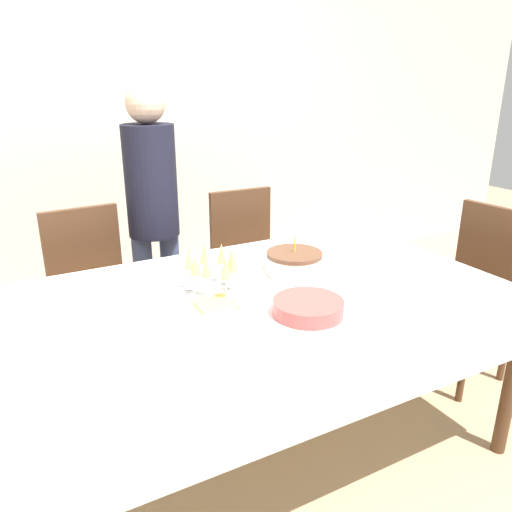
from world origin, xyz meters
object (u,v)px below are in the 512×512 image
object	(u,v)px
dining_chair_right_end	(474,287)
birthday_cake	(294,263)
plate_stack_main	(308,307)
person_standing	(153,203)
champagne_tray	(214,270)
dining_chair_far_right	(249,262)
dining_chair_far_left	(93,291)

from	to	relation	value
dining_chair_right_end	birthday_cake	xyz separation A→B (m)	(-1.09, 0.12, 0.29)
plate_stack_main	dining_chair_right_end	bearing A→B (deg)	11.28
birthday_cake	person_standing	xyz separation A→B (m)	(-0.37, 0.88, 0.13)
plate_stack_main	champagne_tray	bearing A→B (deg)	122.09
dining_chair_far_right	champagne_tray	bearing A→B (deg)	-125.54
person_standing	plate_stack_main	bearing A→B (deg)	-81.33
person_standing	birthday_cake	bearing A→B (deg)	-67.36
birthday_cake	dining_chair_far_right	bearing A→B (deg)	76.80
dining_chair_far_left	dining_chair_right_end	world-z (taller)	same
birthday_cake	champagne_tray	xyz separation A→B (m)	(-0.40, -0.02, 0.05)
birthday_cake	plate_stack_main	bearing A→B (deg)	-115.22
dining_chair_far_left	champagne_tray	xyz separation A→B (m)	(0.35, -0.82, 0.34)
dining_chair_far_left	person_standing	size ratio (longest dim) A/B	0.61
dining_chair_far_right	person_standing	bearing A→B (deg)	172.20
birthday_cake	person_standing	bearing A→B (deg)	112.64
dining_chair_far_left	person_standing	xyz separation A→B (m)	(0.38, 0.08, 0.42)
dining_chair_far_left	champagne_tray	world-z (taller)	dining_chair_far_left
dining_chair_far_left	birthday_cake	xyz separation A→B (m)	(0.75, -0.80, 0.29)
dining_chair_far_right	champagne_tray	distance (m)	1.06
person_standing	dining_chair_far_left	bearing A→B (deg)	-168.73
dining_chair_right_end	birthday_cake	size ratio (longest dim) A/B	3.80
dining_chair_right_end	champagne_tray	distance (m)	1.53
champagne_tray	person_standing	xyz separation A→B (m)	(0.03, 0.90, 0.08)
dining_chair_far_left	dining_chair_right_end	bearing A→B (deg)	-26.68
dining_chair_far_right	dining_chair_right_end	world-z (taller)	same
dining_chair_right_end	dining_chair_far_right	bearing A→B (deg)	134.28
dining_chair_far_right	plate_stack_main	xyz separation A→B (m)	(-0.36, -1.17, 0.27)
dining_chair_far_right	champagne_tray	size ratio (longest dim) A/B	3.33
dining_chair_right_end	birthday_cake	world-z (taller)	dining_chair_right_end
dining_chair_far_left	champagne_tray	size ratio (longest dim) A/B	3.33
dining_chair_far_right	birthday_cake	world-z (taller)	dining_chair_far_right
dining_chair_right_end	champagne_tray	bearing A→B (deg)	176.05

